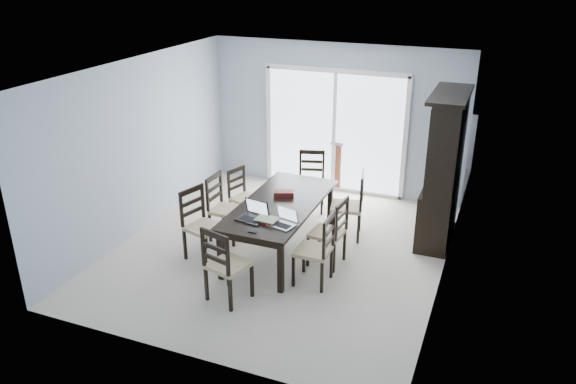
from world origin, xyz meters
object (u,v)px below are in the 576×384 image
at_px(game_box, 284,194).
at_px(dining_table, 280,208).
at_px(chair_left_mid, 221,200).
at_px(hot_tub, 323,148).
at_px(china_hutch, 443,170).
at_px(chair_right_near, 320,242).
at_px(cell_phone, 253,232).
at_px(laptop_dark, 251,216).
at_px(chair_end_far, 311,174).
at_px(laptop_silver, 282,222).
at_px(chair_left_far, 241,190).
at_px(chair_right_far, 354,198).
at_px(chair_right_mid, 334,225).
at_px(chair_end_near, 222,258).
at_px(chair_left_near, 199,216).

bearing_deg(game_box, dining_table, -80.16).
distance_m(chair_left_mid, hot_tub, 3.34).
relative_size(china_hutch, chair_left_mid, 1.93).
xyz_separation_m(chair_right_near, cell_phone, (-0.78, -0.33, 0.16)).
height_order(laptop_dark, game_box, laptop_dark).
distance_m(chair_end_far, game_box, 1.36).
relative_size(laptop_silver, cell_phone, 3.41).
distance_m(chair_left_mid, chair_left_far, 0.61).
xyz_separation_m(chair_right_far, chair_end_far, (-0.94, 0.79, -0.03)).
xyz_separation_m(chair_right_far, laptop_dark, (-0.97, -1.46, 0.18)).
relative_size(chair_right_mid, laptop_silver, 3.07).
bearing_deg(chair_end_near, cell_phone, 86.57).
height_order(chair_right_mid, chair_end_near, chair_end_near).
height_order(china_hutch, chair_left_mid, china_hutch).
height_order(chair_left_mid, laptop_dark, chair_left_mid).
bearing_deg(hot_tub, chair_right_mid, -69.25).
relative_size(chair_end_near, chair_end_far, 1.03).
distance_m(chair_end_far, hot_tub, 1.83).
height_order(chair_left_near, chair_end_near, chair_left_near).
xyz_separation_m(chair_left_mid, chair_right_far, (1.80, 0.74, 0.03)).
xyz_separation_m(laptop_silver, cell_phone, (-0.26, -0.30, -0.05)).
xyz_separation_m(dining_table, chair_left_mid, (-0.96, 0.06, -0.07)).
relative_size(dining_table, chair_end_near, 1.90).
bearing_deg(laptop_silver, chair_right_near, 17.72).
xyz_separation_m(chair_end_near, laptop_dark, (0.00, 0.80, 0.20)).
bearing_deg(laptop_dark, chair_right_mid, 40.07).
bearing_deg(china_hutch, laptop_silver, -132.05).
bearing_deg(laptop_silver, chair_left_mid, 164.13).
bearing_deg(chair_right_mid, chair_end_near, 150.01).
distance_m(cell_phone, game_box, 1.21).
bearing_deg(cell_phone, chair_right_mid, 45.71).
bearing_deg(chair_right_mid, chair_right_near, -175.91).
distance_m(laptop_silver, cell_phone, 0.40).
height_order(chair_left_near, hot_tub, chair_left_near).
bearing_deg(game_box, chair_left_mid, -168.80).
distance_m(dining_table, chair_right_near, 1.03).
bearing_deg(chair_left_far, laptop_silver, 60.10).
xyz_separation_m(laptop_dark, cell_phone, (0.17, -0.31, -0.05)).
distance_m(dining_table, chair_end_far, 1.59).
distance_m(chair_right_mid, chair_end_near, 1.66).
bearing_deg(laptop_dark, dining_table, 88.27).
bearing_deg(chair_right_far, hot_tub, 15.44).
height_order(china_hutch, cell_phone, china_hutch).
relative_size(chair_left_mid, chair_right_mid, 1.02).
bearing_deg(chair_end_far, chair_right_near, 95.86).
bearing_deg(dining_table, chair_right_near, -38.02).
relative_size(china_hutch, chair_right_near, 1.95).
bearing_deg(hot_tub, game_box, -81.73).
xyz_separation_m(dining_table, game_box, (-0.04, 0.24, 0.11)).
height_order(chair_left_mid, hot_tub, chair_left_mid).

